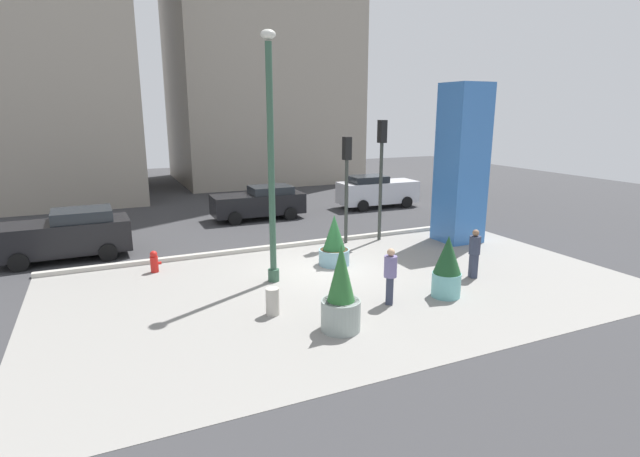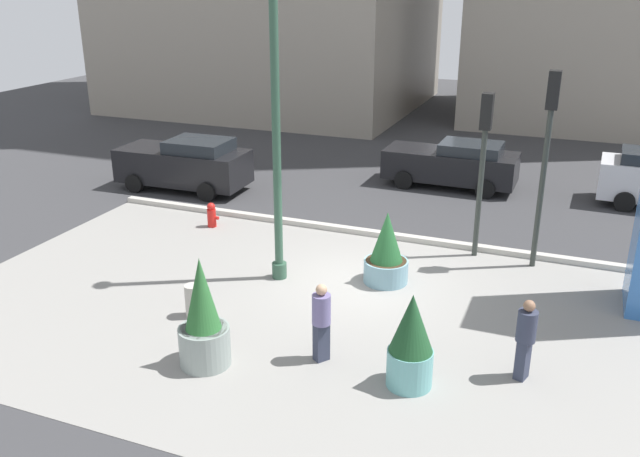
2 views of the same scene
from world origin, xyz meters
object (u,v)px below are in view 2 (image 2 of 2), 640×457
at_px(fire_hydrant, 212,215).
at_px(car_curb_east, 453,164).
at_px(potted_plant_by_pillar, 203,322).
at_px(traffic_light_corner, 484,149).
at_px(traffic_light_far_side, 548,140).
at_px(car_passing_lane, 185,164).
at_px(potted_plant_curbside, 386,253).
at_px(concrete_bollard, 193,301).
at_px(lamp_post, 276,131).
at_px(pedestrian_on_sidewalk, 526,336).
at_px(potted_plant_near_right, 411,342).
at_px(pedestrian_by_curb, 321,319).

relative_size(fire_hydrant, car_curb_east, 0.16).
relative_size(potted_plant_by_pillar, traffic_light_corner, 0.52).
relative_size(fire_hydrant, traffic_light_corner, 0.17).
distance_m(traffic_light_far_side, car_passing_lane, 12.31).
xyz_separation_m(potted_plant_curbside, fire_hydrant, (-5.87, 1.77, -0.39)).
relative_size(concrete_bollard, traffic_light_corner, 0.17).
height_order(potted_plant_curbside, fire_hydrant, potted_plant_curbside).
distance_m(lamp_post, pedestrian_on_sidewalk, 7.06).
xyz_separation_m(potted_plant_by_pillar, car_passing_lane, (-6.41, 9.53, -0.00)).
distance_m(traffic_light_far_side, pedestrian_on_sidewalk, 5.93).
distance_m(potted_plant_near_right, traffic_light_far_side, 7.02).
distance_m(fire_hydrant, pedestrian_by_curb, 8.04).
bearing_deg(traffic_light_corner, lamp_post, -142.95).
relative_size(potted_plant_near_right, concrete_bollard, 2.45).
bearing_deg(potted_plant_curbside, fire_hydrant, 163.21).
bearing_deg(traffic_light_far_side, pedestrian_on_sidewalk, -87.00).
distance_m(concrete_bollard, car_passing_lane, 9.50).
distance_m(traffic_light_corner, car_curb_east, 6.54).
distance_m(concrete_bollard, car_curb_east, 12.12).
distance_m(concrete_bollard, traffic_light_corner, 8.10).
distance_m(potted_plant_by_pillar, car_curb_east, 13.39).
height_order(fire_hydrant, traffic_light_far_side, traffic_light_far_side).
bearing_deg(car_curb_east, lamp_post, -104.92).
bearing_deg(traffic_light_corner, pedestrian_by_curb, -106.64).
height_order(lamp_post, fire_hydrant, lamp_post).
height_order(lamp_post, pedestrian_by_curb, lamp_post).
bearing_deg(pedestrian_by_curb, car_curb_east, 89.60).
bearing_deg(concrete_bollard, traffic_light_far_side, 39.90).
bearing_deg(car_curb_east, pedestrian_by_curb, -90.40).
bearing_deg(potted_plant_curbside, potted_plant_by_pillar, -114.27).
height_order(traffic_light_corner, pedestrian_on_sidewalk, traffic_light_corner).
distance_m(potted_plant_near_right, car_curb_east, 12.60).
height_order(potted_plant_near_right, traffic_light_corner, traffic_light_corner).
relative_size(potted_plant_near_right, car_curb_east, 0.40).
bearing_deg(car_passing_lane, traffic_light_corner, -12.20).
distance_m(fire_hydrant, car_passing_lane, 4.04).
bearing_deg(car_passing_lane, concrete_bollard, -56.90).
xyz_separation_m(potted_plant_near_right, potted_plant_by_pillar, (-3.82, -0.74, 0.02)).
height_order(traffic_light_far_side, car_passing_lane, traffic_light_far_side).
bearing_deg(car_curb_east, potted_plant_near_right, -82.17).
distance_m(potted_plant_by_pillar, pedestrian_on_sidewalk, 5.96).
distance_m(potted_plant_curbside, pedestrian_by_curb, 3.88).
relative_size(potted_plant_by_pillar, traffic_light_far_side, 0.45).
relative_size(traffic_light_far_side, pedestrian_by_curb, 3.05).
xyz_separation_m(potted_plant_by_pillar, pedestrian_by_curb, (2.02, 0.95, -0.01)).
xyz_separation_m(potted_plant_curbside, traffic_light_corner, (1.74, 2.47, 2.15)).
relative_size(potted_plant_near_right, pedestrian_on_sidewalk, 1.14).
distance_m(lamp_post, potted_plant_curbside, 3.93).
height_order(traffic_light_far_side, car_curb_east, traffic_light_far_side).
relative_size(potted_plant_by_pillar, potted_plant_curbside, 1.23).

